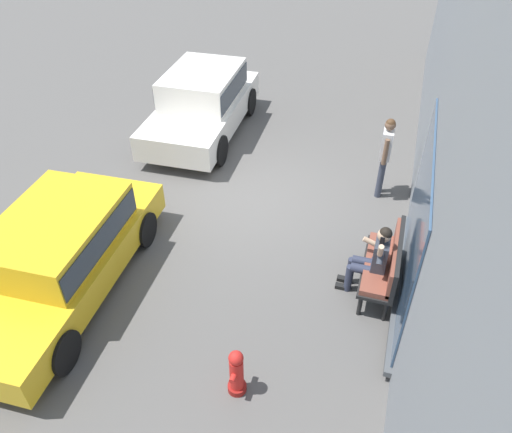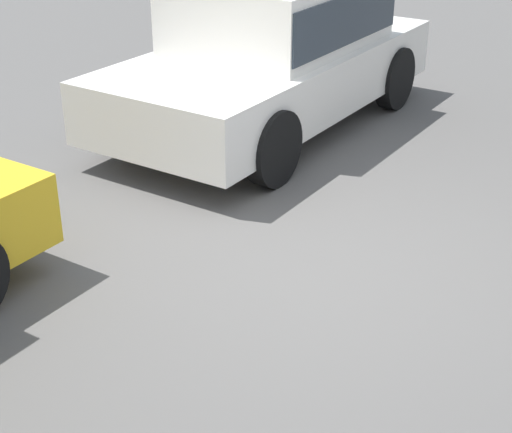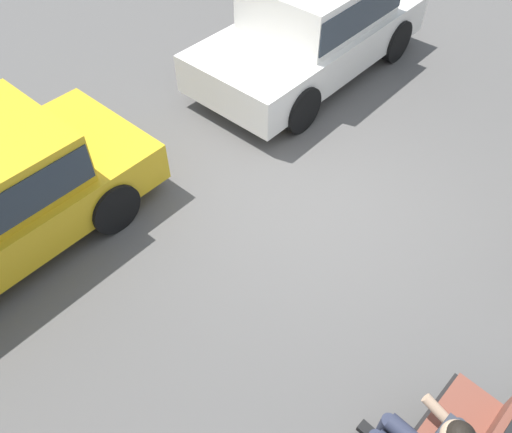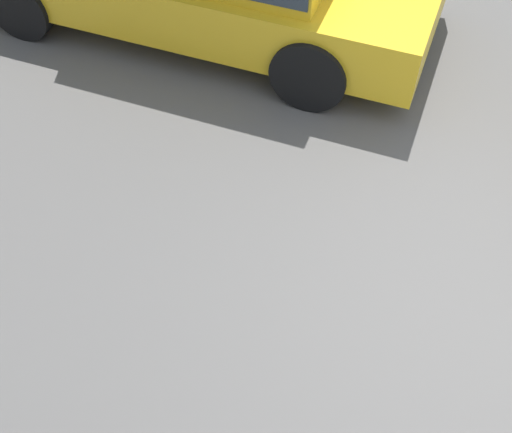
{
  "view_description": "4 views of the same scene",
  "coord_description": "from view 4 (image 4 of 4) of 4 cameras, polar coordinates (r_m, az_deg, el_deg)",
  "views": [
    {
      "loc": [
        7.97,
        2.6,
        6.13
      ],
      "look_at": [
        1.56,
        0.62,
        0.8
      ],
      "focal_mm": 35.0,
      "sensor_mm": 36.0,
      "label": 1
    },
    {
      "loc": [
        4.26,
        2.6,
        2.87
      ],
      "look_at": [
        1.07,
        0.3,
        0.91
      ],
      "focal_mm": 55.0,
      "sensor_mm": 36.0,
      "label": 2
    },
    {
      "loc": [
        3.62,
        2.6,
        4.59
      ],
      "look_at": [
        1.35,
        0.39,
        1.05
      ],
      "focal_mm": 35.0,
      "sensor_mm": 36.0,
      "label": 3
    },
    {
      "loc": [
        0.7,
        2.6,
        3.68
      ],
      "look_at": [
        1.56,
        0.6,
        0.93
      ],
      "focal_mm": 45.0,
      "sensor_mm": 36.0,
      "label": 4
    }
  ],
  "objects": [
    {
      "name": "ground_plane",
      "position": [
        4.56,
        21.72,
        -7.95
      ],
      "size": [
        60.0,
        60.0,
        0.0
      ],
      "primitive_type": "plane",
      "color": "#565451"
    }
  ]
}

